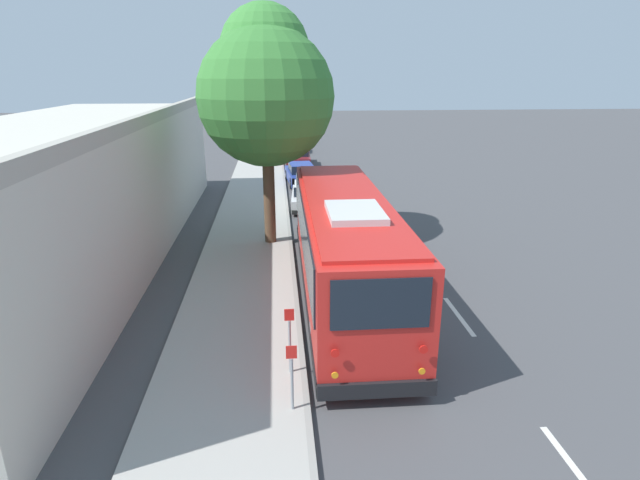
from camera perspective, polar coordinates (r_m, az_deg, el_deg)
The scene contains 16 objects.
ground_plane at distance 14.87m, azimuth 5.39°, elevation -8.32°, with size 160.00×160.00×0.00m, color #474749.
sidewalk_slab at distance 14.67m, azimuth -9.53°, elevation -8.57°, with size 80.00×3.37×0.15m, color #A3A099.
curb_strip at distance 14.62m, azimuth -2.58°, elevation -8.40°, with size 80.00×0.14×0.15m, color gray.
shuttle_bus at distance 15.24m, azimuth 2.82°, elevation -0.17°, with size 11.43×2.74×3.37m.
parked_sedan_white at distance 26.16m, azimuth -1.40°, elevation 5.09°, with size 4.35×1.89×1.27m.
parked_sedan_blue at distance 31.68m, azimuth -2.20°, elevation 7.51°, with size 4.59×1.93×1.30m.
parked_sedan_maroon at distance 38.14m, azimuth -2.48°, elevation 9.44°, with size 4.71×1.92×1.32m.
parked_sedan_black at distance 44.57m, azimuth -3.12°, elevation 10.76°, with size 4.62×2.04×1.31m.
parked_sedan_navy at distance 50.97m, azimuth -3.34°, elevation 11.74°, with size 4.69×2.04×1.29m.
street_tree at distance 19.58m, azimuth -6.23°, elevation 16.98°, with size 5.17×5.17×9.05m.
sign_post_near at distance 10.41m, azimuth -3.23°, elevation -15.36°, with size 0.06×0.22×1.47m.
sign_post_far at distance 11.51m, azimuth -3.47°, elevation -11.35°, with size 0.06×0.22×1.60m.
building_backdrop at distance 20.85m, azimuth -27.42°, elevation 4.84°, with size 24.41×7.25×5.36m.
lane_stripe_behind at distance 10.74m, azimuth 27.37°, elevation -22.54°, with size 2.40×0.14×0.01m, color silver.
lane_stripe_mid at distance 15.19m, azimuth 15.57°, elevation -8.35°, with size 2.40×0.14×0.01m, color silver.
lane_stripe_ahead at distance 20.44m, azimuth 9.87°, elevation -0.82°, with size 2.40×0.14×0.01m, color silver.
Camera 1 is at (-13.01, 2.54, 6.73)m, focal length 28.00 mm.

